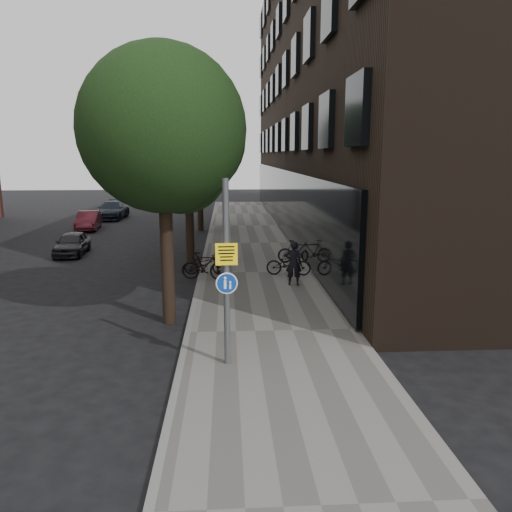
{
  "coord_description": "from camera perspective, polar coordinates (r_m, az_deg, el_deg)",
  "views": [
    {
      "loc": [
        -0.94,
        -9.04,
        4.63
      ],
      "look_at": [
        -0.19,
        3.92,
        2.0
      ],
      "focal_mm": 35.0,
      "sensor_mm": 36.0,
      "label": 1
    }
  ],
  "objects": [
    {
      "name": "parked_bike_facade_near",
      "position": [
        19.05,
        3.75,
        -0.88
      ],
      "size": [
        1.77,
        0.86,
        0.89
      ],
      "primitive_type": "imported",
      "rotation": [
        0.0,
        0.0,
        1.41
      ],
      "color": "black",
      "rests_on": "sidewalk"
    },
    {
      "name": "ground",
      "position": [
        10.2,
        2.42,
        -15.56
      ],
      "size": [
        120.0,
        120.0,
        0.0
      ],
      "primitive_type": "plane",
      "color": "black",
      "rests_on": "ground"
    },
    {
      "name": "sidewalk",
      "position": [
        19.62,
        0.24,
        -2.01
      ],
      "size": [
        4.5,
        60.0,
        0.12
      ],
      "primitive_type": "cube",
      "color": "slate",
      "rests_on": "ground"
    },
    {
      "name": "pedestrian",
      "position": [
        17.56,
        4.32,
        -0.82
      ],
      "size": [
        0.62,
        0.45,
        1.57
      ],
      "primitive_type": "imported",
      "rotation": [
        0.0,
        0.0,
        3.0
      ],
      "color": "black",
      "rests_on": "sidewalk"
    },
    {
      "name": "street_tree_mid",
      "position": [
        22.24,
        -7.61,
        12.61
      ],
      "size": [
        5.0,
        5.0,
        7.8
      ],
      "color": "black",
      "rests_on": "ground"
    },
    {
      "name": "parked_car_far",
      "position": [
        38.45,
        -16.1,
        5.07
      ],
      "size": [
        1.94,
        4.53,
        1.3
      ],
      "primitive_type": "imported",
      "rotation": [
        0.0,
        0.0,
        -0.03
      ],
      "color": "black",
      "rests_on": "ground"
    },
    {
      "name": "building_right_dark_brick",
      "position": [
        32.73,
        14.24,
        18.8
      ],
      "size": [
        12.0,
        40.0,
        18.0
      ],
      "primitive_type": "cube",
      "color": "black",
      "rests_on": "ground"
    },
    {
      "name": "signpost",
      "position": [
        10.63,
        -3.39,
        -1.98
      ],
      "size": [
        0.47,
        0.13,
        4.05
      ],
      "rotation": [
        0.0,
        0.0,
        0.04
      ],
      "color": "#595B5E",
      "rests_on": "sidewalk"
    },
    {
      "name": "parked_car_mid",
      "position": [
        33.23,
        -18.59,
        3.87
      ],
      "size": [
        1.61,
        3.64,
        1.16
      ],
      "primitive_type": "imported",
      "rotation": [
        0.0,
        0.0,
        0.11
      ],
      "color": "maroon",
      "rests_on": "ground"
    },
    {
      "name": "parked_bike_curb_near",
      "position": [
        19.22,
        -5.82,
        -0.85
      ],
      "size": [
        1.68,
        0.68,
        0.87
      ],
      "primitive_type": "imported",
      "rotation": [
        0.0,
        0.0,
        1.51
      ],
      "color": "black",
      "rests_on": "sidewalk"
    },
    {
      "name": "curb_edge",
      "position": [
        19.61,
        -6.34,
        -2.08
      ],
      "size": [
        0.15,
        60.0,
        0.13
      ],
      "primitive_type": "cube",
      "color": "slate",
      "rests_on": "ground"
    },
    {
      "name": "street_tree_far",
      "position": [
        31.22,
        -6.39,
        12.28
      ],
      "size": [
        5.0,
        5.0,
        7.8
      ],
      "color": "black",
      "rests_on": "ground"
    },
    {
      "name": "parked_car_near",
      "position": [
        25.08,
        -20.29,
        1.36
      ],
      "size": [
        1.45,
        3.23,
        1.08
      ],
      "primitive_type": "imported",
      "rotation": [
        0.0,
        0.0,
        0.06
      ],
      "color": "black",
      "rests_on": "ground"
    },
    {
      "name": "parked_bike_curb_far",
      "position": [
        18.37,
        -5.91,
        -1.15
      ],
      "size": [
        1.79,
        0.84,
        1.04
      ],
      "primitive_type": "imported",
      "rotation": [
        0.0,
        0.0,
        1.36
      ],
      "color": "black",
      "rests_on": "sidewalk"
    },
    {
      "name": "parked_bike_facade_far",
      "position": [
        21.2,
        4.7,
        0.49
      ],
      "size": [
        1.68,
        0.7,
        0.98
      ],
      "primitive_type": "imported",
      "rotation": [
        0.0,
        0.0,
        1.42
      ],
      "color": "black",
      "rests_on": "sidewalk"
    },
    {
      "name": "street_tree_near",
      "position": [
        13.78,
        -10.22,
        13.27
      ],
      "size": [
        4.4,
        4.4,
        7.5
      ],
      "color": "black",
      "rests_on": "ground"
    }
  ]
}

